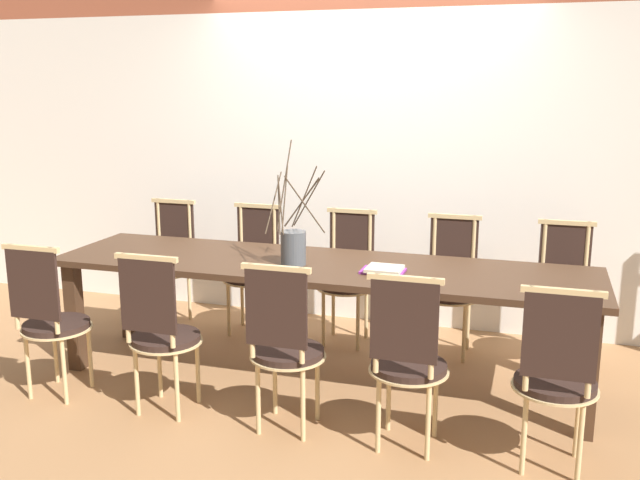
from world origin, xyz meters
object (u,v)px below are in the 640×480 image
(chair_near_center, at_px, (285,343))
(vase_centerpiece, at_px, (293,246))
(dining_table, at_px, (320,277))
(book_stack, at_px, (384,270))
(chair_far_center, at_px, (347,273))

(chair_near_center, height_order, vase_centerpiece, vase_centerpiece)
(dining_table, relative_size, book_stack, 13.19)
(book_stack, bearing_deg, chair_near_center, -121.77)
(vase_centerpiece, bearing_deg, dining_table, 25.22)
(chair_far_center, distance_m, book_stack, 0.97)
(dining_table, height_order, chair_near_center, chair_near_center)
(chair_near_center, bearing_deg, chair_far_center, 91.82)
(dining_table, xyz_separation_m, chair_far_center, (-0.02, 0.73, -0.17))
(vase_centerpiece, bearing_deg, chair_near_center, -74.85)
(book_stack, bearing_deg, chair_far_center, 118.36)
(dining_table, relative_size, chair_near_center, 3.51)
(chair_near_center, distance_m, vase_centerpiece, 0.78)
(chair_near_center, relative_size, chair_far_center, 1.00)
(dining_table, bearing_deg, book_stack, -11.97)
(chair_far_center, xyz_separation_m, vase_centerpiece, (-0.13, -0.80, 0.38))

